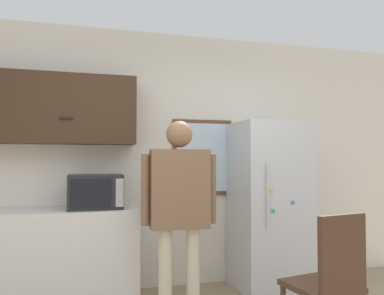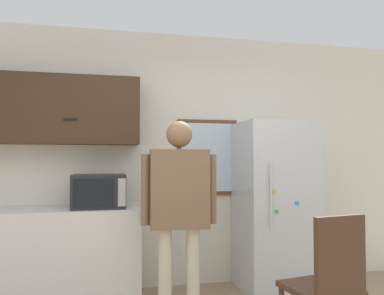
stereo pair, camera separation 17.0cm
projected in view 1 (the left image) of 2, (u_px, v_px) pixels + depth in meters
The scene contains 8 objects.
back_wall at pixel (152, 159), 3.99m from camera, with size 6.00×0.06×2.70m.
counter at pixel (23, 261), 3.30m from camera, with size 1.99×0.63×0.89m.
upper_cabinets at pixel (28, 108), 3.51m from camera, with size 1.99×0.32×0.66m.
microwave at pixel (96, 191), 3.44m from camera, with size 0.49×0.37×0.31m.
person at pixel (179, 199), 3.08m from camera, with size 0.63×0.25×1.66m.
refrigerator at pixel (270, 205), 3.92m from camera, with size 0.73×0.71×1.73m.
chair at pixel (330, 277), 2.57m from camera, with size 0.50×0.50×0.97m.
window at pixel (202, 157), 4.09m from camera, with size 0.67×0.05×0.82m.
Camera 1 is at (-0.65, -1.88, 1.34)m, focal length 35.00 mm.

